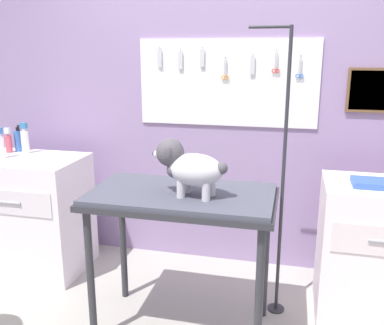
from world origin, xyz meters
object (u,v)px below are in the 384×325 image
object	(u,v)px
grooming_arm	(281,188)
grooming_table	(182,207)
counter_left	(32,214)
spray_bottle_tall	(25,140)
cabinet_right	(375,253)
dog	(188,166)

from	to	relation	value
grooming_arm	grooming_table	bearing A→B (deg)	-149.73
counter_left	spray_bottle_tall	distance (m)	0.58
counter_left	cabinet_right	bearing A→B (deg)	-2.00
dog	spray_bottle_tall	xyz separation A→B (m)	(-1.48, 0.67, -0.06)
grooming_arm	cabinet_right	world-z (taller)	grooming_arm
spray_bottle_tall	grooming_table	bearing A→B (deg)	-23.36
counter_left	grooming_table	bearing A→B (deg)	-19.76
grooming_table	counter_left	xyz separation A→B (m)	(-1.32, 0.48, -0.35)
grooming_arm	cabinet_right	size ratio (longest dim) A/B	2.02
dog	counter_left	xyz separation A→B (m)	(-1.38, 0.53, -0.61)
grooming_table	grooming_arm	distance (m)	0.64
cabinet_right	spray_bottle_tall	xyz separation A→B (m)	(-2.57, 0.23, 0.55)
grooming_table	grooming_arm	bearing A→B (deg)	30.27
grooming_arm	counter_left	distance (m)	1.92
grooming_table	dog	world-z (taller)	dog
grooming_table	grooming_arm	world-z (taller)	grooming_arm
grooming_table	spray_bottle_tall	bearing A→B (deg)	156.64
grooming_arm	cabinet_right	bearing A→B (deg)	6.55
cabinet_right	spray_bottle_tall	world-z (taller)	spray_bottle_tall
grooming_arm	dog	xyz separation A→B (m)	(-0.50, -0.38, 0.21)
spray_bottle_tall	cabinet_right	bearing A→B (deg)	-5.02
dog	counter_left	size ratio (longest dim) A/B	0.49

